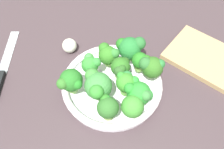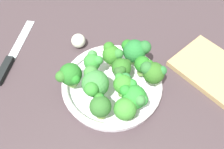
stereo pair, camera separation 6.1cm
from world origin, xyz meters
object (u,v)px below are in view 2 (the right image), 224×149
Objects in this scene: broccoli_floret_2 at (112,54)px; broccoli_floret_5 at (135,50)px; broccoli_floret_8 at (122,69)px; broccoli_floret_7 at (100,106)px; broccoli_floret_4 at (143,65)px; broccoli_floret_0 at (93,61)px; broccoli_floret_9 at (153,72)px; broccoli_floret_1 at (124,84)px; garlic_bulb at (78,41)px; broccoli_floret_3 at (95,83)px; cutting_board at (222,76)px; bowl at (112,84)px; broccoli_floret_10 at (135,97)px; broccoli_floret_11 at (126,108)px; broccoli_floret_6 at (70,75)px; knife at (11,58)px.

broccoli_floret_5 is at bearing -142.77° from broccoli_floret_2.
broccoli_floret_5 is 6.97cm from broccoli_floret_8.
broccoli_floret_4 is at bearing -101.37° from broccoli_floret_7.
broccoli_floret_9 is at bearing -163.20° from broccoli_floret_0.
broccoli_floret_1 is 23.87cm from garlic_bulb.
broccoli_floret_9 is at bearing -156.73° from broccoli_floret_8.
broccoli_floret_3 is 36.42cm from cutting_board.
broccoli_floret_5 is at bearing -100.74° from bowl.
bowl is at bearing -23.19° from broccoli_floret_10.
broccoli_floret_1 is 8.25cm from broccoli_floret_9.
broccoli_floret_5 is at bearing -69.25° from broccoli_floret_11.
garlic_bulb is (15.15, -13.56, -5.80)cm from broccoli_floret_3.
broccoli_floret_6 reaches higher than broccoli_floret_11.
knife is (35.39, 5.04, -6.89)cm from broccoli_floret_1.
broccoli_floret_9 is (-7.30, -3.14, -0.10)cm from broccoli_floret_8.
cutting_board is at bearing -157.97° from broccoli_floret_5.
broccoli_floret_10 reaches higher than knife.
broccoli_floret_2 is 0.79× the size of broccoli_floret_3.
broccoli_floret_1 is 6.30cm from broccoli_floret_11.
bowl is at bearing 36.54° from cutting_board.
broccoli_floret_3 is (-1.53, 10.79, 1.08)cm from broccoli_floret_2.
broccoli_floret_4 is (-5.69, -6.24, 5.33)cm from bowl.
broccoli_floret_8 is 0.26× the size of knife.
broccoli_floret_0 is 10.86cm from broccoli_floret_1.
broccoli_floret_0 is 0.89× the size of broccoli_floret_1.
broccoli_floret_0 is 7.33cm from broccoli_floret_6.
bowl is 11.67cm from broccoli_floret_9.
broccoli_floret_5 is 0.31× the size of knife.
bowl is 12.00cm from broccoli_floret_6.
broccoli_floret_5 is at bearing -177.09° from garlic_bulb.
broccoli_floret_5 is 25.93cm from cutting_board.
broccoli_floret_1 reaches higher than broccoli_floret_11.
broccoli_floret_7 reaches higher than knife.
broccoli_floret_8 is at bearing -125.94° from bowl.
broccoli_floret_6 is 13.03cm from broccoli_floret_8.
broccoli_floret_0 is 1.39× the size of garlic_bulb.
broccoli_floret_2 is at bearing 37.23° from broccoli_floret_5.
broccoli_floret_3 is at bearing 73.30° from bowl.
broccoli_floret_10 is (-2.51, 9.75, 0.09)cm from broccoli_floret_4.
broccoli_floret_1 is at bearing 159.31° from bowl.
broccoli_floret_6 reaches higher than broccoli_floret_1.
broccoli_floret_8 is (-1.54, -2.13, 5.60)cm from bowl.
broccoli_floret_11 is (-5.25, -2.59, -0.24)cm from broccoli_floret_7.
broccoli_floret_1 is at bearing -56.89° from broccoli_floret_11.
broccoli_floret_11 is at bearing 148.51° from garlic_bulb.
bowl is at bearing -106.70° from broccoli_floret_3.
broccoli_floret_6 is (5.25, 11.66, 0.54)cm from broccoli_floret_2.
broccoli_floret_0 is 0.86× the size of broccoli_floret_10.
garlic_bulb reaches higher than knife.
bowl is 3.98× the size of broccoli_floret_1.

